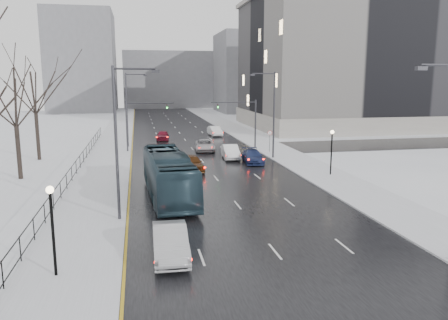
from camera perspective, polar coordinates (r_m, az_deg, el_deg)
road at (r=69.18m, az=-5.29°, el=2.85°), size 16.00×150.00×0.04m
cross_road at (r=57.38m, az=-4.04°, el=1.30°), size 130.00×10.00×0.04m
sidewalk_left at (r=68.90m, az=-14.02°, el=2.61°), size 5.00×150.00×0.16m
sidewalk_right at (r=71.00m, az=3.17°, el=3.13°), size 5.00×150.00×0.16m
park_strip at (r=70.03m, az=-21.81°, el=2.27°), size 14.00×150.00×0.12m
tree_park_d at (r=44.52m, az=-24.99°, el=-2.37°), size 8.75×8.75×12.50m
tree_park_e at (r=54.18m, az=-22.95°, el=-0.08°), size 9.45×9.45×13.50m
iron_fence at (r=39.55m, az=-19.67°, el=-2.17°), size 0.06×70.00×1.30m
streetlight_r_mid at (r=50.66m, az=6.29°, el=6.42°), size 2.95×0.25×10.00m
streetlight_l_near at (r=28.46m, az=-13.48°, el=3.06°), size 2.95×0.25×10.00m
streetlight_l_far at (r=60.33m, az=-12.37°, el=6.89°), size 2.95×0.25×10.00m
lamppost_l at (r=21.52m, az=-21.56°, el=-7.04°), size 0.36×0.36×4.28m
lamppost_r_mid at (r=42.69m, az=13.88°, el=1.82°), size 0.36×0.36×4.28m
mast_signal_right at (r=58.23m, az=3.11°, el=5.50°), size 6.10×0.33×6.50m
mast_signal_left at (r=56.44m, az=-11.53°, el=5.15°), size 6.10×0.33×6.50m
no_uturn_sign at (r=55.09m, az=6.01°, el=3.28°), size 0.60×0.06×2.70m
civic_building at (r=90.57m, az=16.78°, el=11.35°), size 41.00×31.00×24.80m
bldg_far_right at (r=128.10m, az=4.76°, el=11.28°), size 24.00×20.00×22.00m
bldg_far_left at (r=134.14m, az=-18.02°, el=12.06°), size 18.00×22.00×28.00m
bldg_far_center at (r=148.62m, az=-7.06°, el=10.35°), size 30.00×18.00×18.00m
sedan_left_near at (r=23.17m, az=-7.04°, el=-10.55°), size 1.82×5.03×1.65m
bus at (r=34.29m, az=-7.26°, el=-1.95°), size 3.65×12.90×3.56m
sedan_center_near at (r=44.11m, az=-4.27°, el=-0.38°), size 2.39×4.98×1.64m
sedan_right_near at (r=50.84m, az=0.84°, el=1.09°), size 2.02×5.02×1.62m
sedan_right_cross at (r=56.45m, az=-2.52°, el=1.93°), size 2.90×5.44×1.46m
sedan_right_far at (r=48.37m, az=3.78°, el=0.47°), size 2.44×5.10×1.43m
sedan_center_far at (r=66.97m, az=-8.01°, el=3.20°), size 2.19×4.50×1.48m
sedan_right_distant at (r=71.72m, az=-1.21°, el=3.81°), size 1.99×4.85×1.56m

